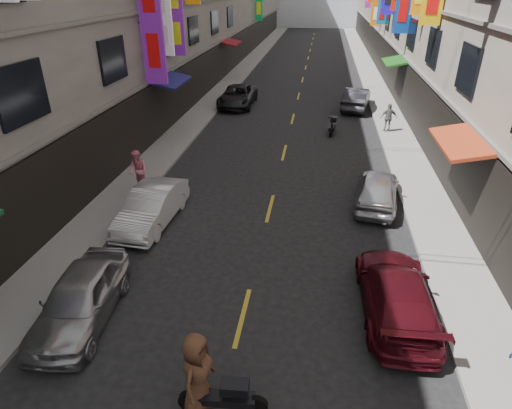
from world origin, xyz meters
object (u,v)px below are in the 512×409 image
(scooter_far_right, at_px, (333,126))
(pedestrian_lfar, at_px, (138,171))
(car_right_mid, at_px, (377,189))
(car_right_far, at_px, (356,99))
(car_left_near, at_px, (80,298))
(car_left_mid, at_px, (152,207))
(car_left_far, at_px, (238,96))
(scooter_crossing, at_px, (224,397))
(pedestrian_rfar, at_px, (389,118))
(car_right_near, at_px, (397,293))
(pedestrian_crossing, at_px, (197,374))

(scooter_far_right, distance_m, pedestrian_lfar, 11.86)
(scooter_far_right, relative_size, car_right_mid, 0.47)
(car_right_far, relative_size, pedestrian_lfar, 2.58)
(car_left_near, distance_m, car_left_mid, 4.94)
(car_left_near, bearing_deg, pedestrian_lfar, 96.24)
(scooter_far_right, relative_size, pedestrian_lfar, 1.08)
(scooter_far_right, bearing_deg, car_left_far, -30.43)
(scooter_crossing, distance_m, car_left_near, 4.64)
(car_left_far, bearing_deg, scooter_crossing, -80.08)
(scooter_crossing, xyz_separation_m, pedestrian_rfar, (5.34, 18.70, 0.46))
(car_right_mid, bearing_deg, car_right_near, 97.59)
(car_right_mid, bearing_deg, car_left_far, -50.93)
(pedestrian_rfar, bearing_deg, car_left_near, 54.06)
(car_right_mid, distance_m, pedestrian_lfar, 9.41)
(scooter_crossing, height_order, pedestrian_crossing, pedestrian_crossing)
(car_right_near, relative_size, pedestrian_rfar, 2.75)
(car_right_mid, distance_m, pedestrian_rfar, 9.14)
(car_left_mid, bearing_deg, pedestrian_rfar, 54.17)
(car_right_near, relative_size, pedestrian_crossing, 2.29)
(scooter_far_right, bearing_deg, pedestrian_lfar, 56.73)
(scooter_far_right, bearing_deg, car_left_near, 76.35)
(pedestrian_lfar, bearing_deg, car_left_far, 112.30)
(scooter_crossing, relative_size, car_left_mid, 0.46)
(car_right_near, bearing_deg, scooter_far_right, -86.06)
(car_left_far, bearing_deg, car_right_far, 1.98)
(car_left_mid, height_order, car_right_far, car_right_far)
(car_left_far, height_order, car_right_near, car_left_far)
(car_right_far, bearing_deg, scooter_far_right, 83.49)
(scooter_crossing, xyz_separation_m, scooter_far_right, (2.30, 18.24, 0.00))
(car_left_mid, bearing_deg, car_left_near, -86.69)
(scooter_crossing, height_order, car_right_far, car_right_far)
(car_right_near, xyz_separation_m, car_right_mid, (0.13, 6.16, 0.02))
(scooter_crossing, xyz_separation_m, car_right_far, (3.87, 23.65, 0.27))
(car_right_near, bearing_deg, car_right_far, -92.02)
(scooter_crossing, height_order, pedestrian_rfar, pedestrian_rfar)
(car_left_near, height_order, car_left_far, car_left_far)
(pedestrian_lfar, xyz_separation_m, pedestrian_rfar, (10.87, 9.35, -0.05))
(car_right_mid, relative_size, pedestrian_lfar, 2.28)
(car_left_mid, relative_size, car_right_far, 0.91)
(car_left_near, relative_size, pedestrian_crossing, 2.05)
(car_right_near, bearing_deg, scooter_crossing, 41.58)
(scooter_far_right, relative_size, car_right_near, 0.42)
(car_left_mid, distance_m, pedestrian_lfar, 2.70)
(car_left_mid, distance_m, pedestrian_crossing, 7.87)
(scooter_crossing, xyz_separation_m, pedestrian_lfar, (-5.53, 9.35, 0.51))
(car_right_mid, height_order, pedestrian_crossing, pedestrian_crossing)
(pedestrian_lfar, bearing_deg, car_right_far, 84.70)
(car_left_near, distance_m, pedestrian_crossing, 4.15)
(car_right_far, bearing_deg, car_right_mid, 99.67)
(scooter_far_right, height_order, pedestrian_rfar, pedestrian_rfar)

